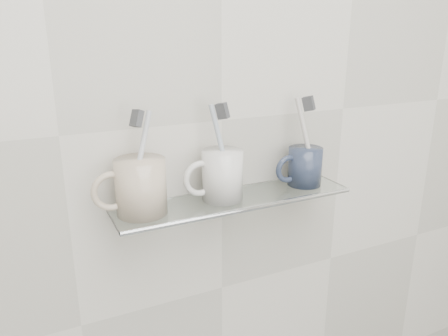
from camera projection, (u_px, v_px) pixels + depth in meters
wall_back at (222, 120)px, 0.91m from camera, size 2.50×0.00×2.50m
shelf_glass at (235, 199)px, 0.90m from camera, size 0.50×0.12×0.01m
shelf_rail at (248, 209)px, 0.85m from camera, size 0.50×0.01×0.01m
bracket_left at (129, 214)px, 0.86m from camera, size 0.02×0.03×0.02m
bracket_right at (305, 183)px, 1.03m from camera, size 0.02×0.03×0.02m
mug_left at (141, 187)px, 0.81m from camera, size 0.11×0.11×0.11m
mug_left_handle at (112, 191)px, 0.78m from camera, size 0.08×0.01×0.08m
toothbrush_left at (139, 162)px, 0.79m from camera, size 0.07×0.06×0.18m
bristles_left at (137, 118)px, 0.77m from camera, size 0.03×0.03×0.03m
mug_center at (222, 175)px, 0.88m from camera, size 0.10×0.10×0.10m
mug_center_handle at (201, 178)px, 0.86m from camera, size 0.07×0.01×0.07m
toothbrush_center at (222, 151)px, 0.86m from camera, size 0.05×0.03×0.19m
bristles_center at (222, 111)px, 0.84m from camera, size 0.03×0.03×0.03m
mug_right at (305, 166)px, 0.96m from camera, size 0.09×0.09×0.08m
mug_right_handle at (288, 169)px, 0.94m from camera, size 0.06×0.01×0.06m
toothbrush_right at (306, 140)px, 0.94m from camera, size 0.05×0.04×0.19m
bristles_right at (309, 104)px, 0.92m from camera, size 0.03×0.03×0.04m
chrome_cap at (313, 180)px, 0.98m from camera, size 0.03×0.03×0.01m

